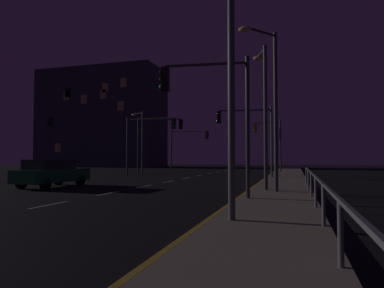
% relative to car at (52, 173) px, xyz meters
% --- Properties ---
extents(ground_plane, '(112.00, 112.00, 0.00)m').
position_rel_car_xyz_m(ground_plane, '(4.73, 2.52, -0.82)').
color(ground_plane, black).
rests_on(ground_plane, ground).
extents(sidewalk_right, '(2.81, 77.00, 0.14)m').
position_rel_car_xyz_m(sidewalk_right, '(12.45, 2.52, -0.75)').
color(sidewalk_right, gray).
rests_on(sidewalk_right, ground).
extents(lane_markings_center, '(0.14, 50.00, 0.01)m').
position_rel_car_xyz_m(lane_markings_center, '(4.73, 6.02, -0.82)').
color(lane_markings_center, silver).
rests_on(lane_markings_center, ground).
extents(lane_edge_line, '(0.14, 53.00, 0.01)m').
position_rel_car_xyz_m(lane_edge_line, '(10.80, 7.52, -0.82)').
color(lane_edge_line, gold).
rests_on(lane_edge_line, ground).
extents(car, '(2.05, 4.49, 1.57)m').
position_rel_car_xyz_m(car, '(0.00, 0.00, 0.00)').
color(car, '#14592D').
rests_on(car, ground).
extents(traffic_light_mid_right, '(2.92, 0.44, 5.46)m').
position_rel_car_xyz_m(traffic_light_mid_right, '(10.48, 20.71, 3.10)').
color(traffic_light_mid_right, '#2D3033').
rests_on(traffic_light_mid_right, sidewalk_right).
extents(traffic_light_far_left, '(5.21, 0.85, 5.48)m').
position_rel_car_xyz_m(traffic_light_far_left, '(0.07, 12.99, 3.10)').
color(traffic_light_far_left, '#38383D').
rests_on(traffic_light_far_left, ground).
extents(traffic_light_overhead_east, '(3.57, 0.67, 5.47)m').
position_rel_car_xyz_m(traffic_light_overhead_east, '(9.88, -3.22, 3.15)').
color(traffic_light_overhead_east, '#2D3033').
rests_on(traffic_light_overhead_east, sidewalk_right).
extents(traffic_light_near_left, '(5.17, 0.90, 5.14)m').
position_rel_car_xyz_m(traffic_light_near_left, '(0.36, 24.45, 2.87)').
color(traffic_light_near_left, '#2D3033').
rests_on(traffic_light_near_left, ground).
extents(traffic_light_far_right, '(4.42, 0.76, 5.54)m').
position_rel_car_xyz_m(traffic_light_far_right, '(9.48, 11.12, 3.25)').
color(traffic_light_far_right, '#4C4C51').
rests_on(traffic_light_far_right, sidewalk_right).
extents(traffic_light_mid_left, '(4.81, 0.36, 5.65)m').
position_rel_car_xyz_m(traffic_light_mid_left, '(0.07, 15.21, 3.20)').
color(traffic_light_mid_left, '#2D3033').
rests_on(traffic_light_mid_left, ground).
extents(street_lamp_far_end, '(1.55, 1.77, 7.31)m').
position_rel_car_xyz_m(street_lamp_far_end, '(12.05, -0.44, 3.74)').
color(street_lamp_far_end, '#38383D').
rests_on(street_lamp_far_end, sidewalk_right).
extents(street_lamp_across_street, '(0.79, 1.46, 6.97)m').
position_rel_car_xyz_m(street_lamp_across_street, '(11.68, 0.73, 3.50)').
color(street_lamp_across_street, '#38383D').
rests_on(street_lamp_across_street, sidewalk_right).
extents(street_lamp_median, '(1.64, 0.76, 6.58)m').
position_rel_car_xyz_m(street_lamp_median, '(-2.79, 17.50, 3.16)').
color(street_lamp_median, '#38383D').
rests_on(street_lamp_median, ground).
extents(street_lamp_mid_block, '(2.07, 0.61, 7.10)m').
position_rel_car_xyz_m(street_lamp_mid_block, '(11.24, -7.77, 3.61)').
color(street_lamp_mid_block, '#4C4C51').
rests_on(street_lamp_mid_block, sidewalk_right).
extents(barrier_fence, '(0.09, 21.35, 0.98)m').
position_rel_car_xyz_m(barrier_fence, '(13.71, -6.34, 0.06)').
color(barrier_fence, '#59595E').
rests_on(barrier_fence, sidewalk_right).
extents(building_distant, '(21.42, 9.09, 16.94)m').
position_rel_car_xyz_m(building_distant, '(-19.55, 37.18, 7.65)').
color(building_distant, '#3D424C').
rests_on(building_distant, ground).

